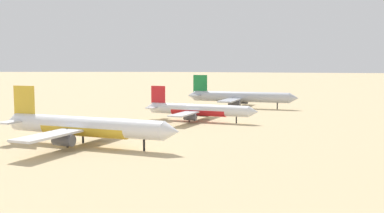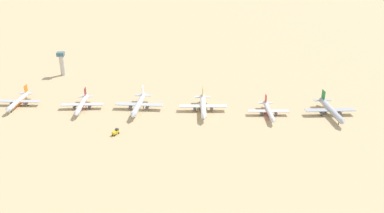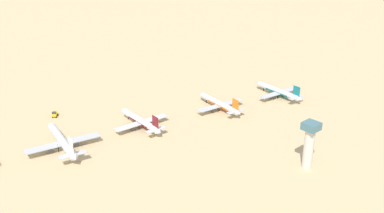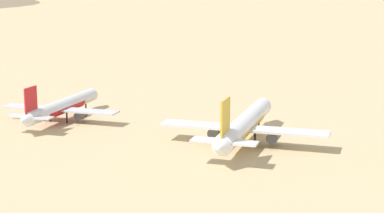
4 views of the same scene
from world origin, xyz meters
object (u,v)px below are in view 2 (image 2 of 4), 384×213
parked_jet_3 (139,104)px  control_tower (62,62)px  parked_jet_1 (19,101)px  parked_jet_5 (269,111)px  parked_jet_6 (331,110)px  parked_jet_4 (203,106)px  parked_jet_2 (82,104)px  service_truck (116,132)px

parked_jet_3 → control_tower: size_ratio=2.00×
parked_jet_1 → control_tower: 81.09m
parked_jet_5 → parked_jet_6: 48.09m
parked_jet_3 → parked_jet_6: bearing=79.9°
parked_jet_3 → parked_jet_4: size_ratio=1.01×
parked_jet_3 → control_tower: bearing=-140.4°
parked_jet_1 → parked_jet_5: bearing=78.8°
parked_jet_6 → parked_jet_4: bearing=-100.3°
parked_jet_2 → parked_jet_3: size_ratio=0.89×
control_tower → service_truck: bearing=25.0°
parked_jet_4 → service_truck: 74.12m
parked_jet_1 → service_truck: (60.06, 83.67, -1.97)m
parked_jet_5 → control_tower: 215.35m
parked_jet_3 → parked_jet_4: bearing=80.4°
parked_jet_1 → parked_jet_6: size_ratio=0.87×
parked_jet_5 → control_tower: (-117.78, -180.02, 9.68)m
parked_jet_6 → service_truck: bearing=-84.5°
parked_jet_4 → parked_jet_3: bearing=-99.6°
parked_jet_6 → control_tower: 258.84m
parked_jet_4 → control_tower: control_tower is taller
parked_jet_1 → parked_jet_5: parked_jet_1 is taller
parked_jet_4 → parked_jet_6: bearing=79.7°
parked_jet_1 → parked_jet_3: (17.92, 98.74, 0.59)m
parked_jet_2 → parked_jet_5: (27.30, 146.47, -0.25)m
control_tower → parked_jet_2: bearing=20.3°
parked_jet_3 → control_tower: (-96.10, -79.40, 8.84)m
parked_jet_2 → parked_jet_3: parked_jet_3 is taller
parked_jet_3 → parked_jet_4: (8.60, 50.98, -0.11)m
parked_jet_1 → parked_jet_6: bearing=79.9°
parked_jet_2 → parked_jet_4: 97.86m
parked_jet_6 → service_truck: size_ratio=8.57×
parked_jet_1 → service_truck: bearing=54.3°
control_tower → parked_jet_1: bearing=-13.9°
parked_jet_1 → control_tower: size_ratio=1.78×
parked_jet_3 → parked_jet_6: size_ratio=0.98×
parked_jet_1 → parked_jet_2: (12.30, 52.90, -0.00)m
parked_jet_1 → parked_jet_5: (39.60, 199.37, -0.25)m
parked_jet_2 → service_truck: size_ratio=7.47×
service_truck → control_tower: control_tower is taller
parked_jet_1 → parked_jet_6: parked_jet_6 is taller
parked_jet_4 → parked_jet_1: bearing=-100.0°
parked_jet_2 → parked_jet_5: parked_jet_2 is taller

